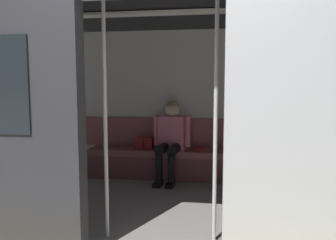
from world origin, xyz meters
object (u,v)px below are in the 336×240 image
at_px(bench_seat, 182,157).
at_px(handbag, 144,143).
at_px(person_seated, 171,135).
at_px(grab_pole_door, 105,117).
at_px(train_car, 166,69).
at_px(book, 199,149).
at_px(grab_pole_far, 216,118).

relative_size(bench_seat, handbag, 10.81).
bearing_deg(person_seated, grab_pole_door, 80.38).
xyz_separation_m(train_car, book, (-0.33, -1.14, -1.11)).
xyz_separation_m(grab_pole_door, grab_pole_far, (-0.97, -0.04, 0.00)).
bearing_deg(bench_seat, book, -164.42).
xyz_separation_m(book, grab_pole_far, (-0.24, 2.00, 0.65)).
distance_m(bench_seat, grab_pole_door, 2.16).
height_order(bench_seat, handbag, handbag).
height_order(person_seated, grab_pole_door, grab_pole_door).
bearing_deg(book, person_seated, 25.57).
bearing_deg(handbag, grab_pole_door, 92.77).
distance_m(bench_seat, grab_pole_far, 2.13).
distance_m(train_car, book, 1.62).
relative_size(book, grab_pole_door, 0.10).
xyz_separation_m(person_seated, grab_pole_door, (0.32, 1.91, 0.44)).
distance_m(train_car, handbag, 1.60).
height_order(handbag, grab_pole_door, grab_pole_door).
xyz_separation_m(bench_seat, handbag, (0.58, -0.04, 0.19)).
height_order(train_car, grab_pole_far, train_car).
bearing_deg(book, handbag, 10.58).
relative_size(train_car, grab_pole_door, 2.90).
height_order(person_seated, handbag, person_seated).
xyz_separation_m(train_car, bench_seat, (-0.08, -1.07, -1.23)).
bearing_deg(handbag, bench_seat, 175.62).
bearing_deg(person_seated, bench_seat, -161.73).
distance_m(train_car, grab_pole_far, 1.12).
distance_m(bench_seat, handbag, 0.61).
bearing_deg(grab_pole_door, grab_pole_far, -177.84).
height_order(person_seated, book, person_seated).
xyz_separation_m(handbag, grab_pole_far, (-1.06, 1.97, 0.58)).
bearing_deg(grab_pole_far, train_car, -56.64).
xyz_separation_m(train_car, handbag, (0.50, -1.11, -1.04)).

